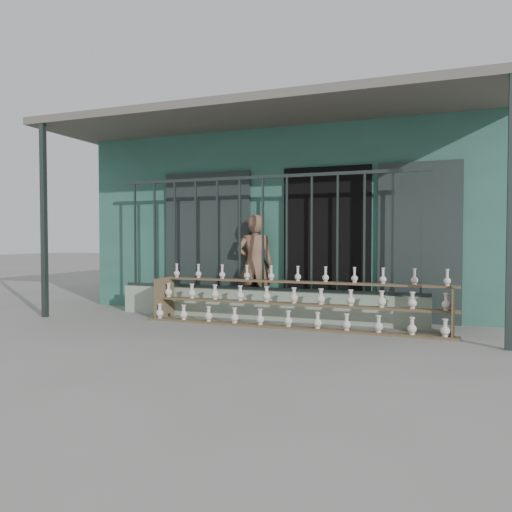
% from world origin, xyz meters
% --- Properties ---
extents(ground, '(60.00, 60.00, 0.00)m').
position_xyz_m(ground, '(0.00, 0.00, 0.00)').
color(ground, slate).
extents(workshop_building, '(7.40, 6.60, 3.21)m').
position_xyz_m(workshop_building, '(0.00, 4.23, 1.62)').
color(workshop_building, '#2A594B').
rests_on(workshop_building, ground).
extents(parapet_wall, '(5.00, 0.20, 0.45)m').
position_xyz_m(parapet_wall, '(0.00, 1.30, 0.23)').
color(parapet_wall, gray).
rests_on(parapet_wall, ground).
extents(security_fence, '(5.00, 0.04, 1.80)m').
position_xyz_m(security_fence, '(-0.00, 1.30, 1.35)').
color(security_fence, '#283330').
rests_on(security_fence, parapet_wall).
extents(shelf_rack, '(4.50, 0.68, 0.85)m').
position_xyz_m(shelf_rack, '(0.62, 0.89, 0.36)').
color(shelf_rack, brown).
rests_on(shelf_rack, ground).
extents(elderly_woman, '(0.69, 0.55, 1.66)m').
position_xyz_m(elderly_woman, '(-0.25, 1.62, 0.83)').
color(elderly_woman, brown).
rests_on(elderly_woman, ground).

